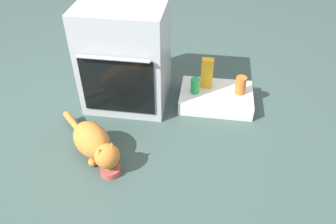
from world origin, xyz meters
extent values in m
plane|color=#384C47|center=(0.00, 0.00, 0.00)|extent=(8.00, 8.00, 0.00)
cube|color=#B7BABF|center=(-0.04, 0.46, 0.39)|extent=(0.60, 0.52, 0.78)
cube|color=black|center=(-0.04, 0.19, 0.29)|extent=(0.51, 0.01, 0.43)
cylinder|color=silver|center=(-0.04, 0.16, 0.53)|extent=(0.48, 0.02, 0.02)
cube|color=white|center=(0.65, 0.48, 0.06)|extent=(0.55, 0.38, 0.11)
cylinder|color=#C64C47|center=(0.03, -0.32, 0.02)|extent=(0.13, 0.13, 0.04)
sphere|color=brown|center=(0.03, -0.32, 0.04)|extent=(0.07, 0.07, 0.07)
ellipsoid|color=#C6752D|center=(-0.13, -0.17, 0.12)|extent=(0.37, 0.37, 0.21)
sphere|color=#C6752D|center=(0.02, -0.31, 0.13)|extent=(0.16, 0.16, 0.16)
cone|color=#C6752D|center=(0.04, -0.28, 0.19)|extent=(0.05, 0.05, 0.07)
cone|color=#C6752D|center=(-0.01, -0.34, 0.19)|extent=(0.05, 0.05, 0.07)
cylinder|color=#C6752D|center=(-0.32, 0.01, 0.07)|extent=(0.23, 0.22, 0.07)
sphere|color=#C6752D|center=(-0.02, -0.19, 0.03)|extent=(0.06, 0.06, 0.06)
sphere|color=#C6752D|center=(-0.10, -0.28, 0.03)|extent=(0.06, 0.06, 0.06)
cylinder|color=#D16023|center=(0.82, 0.49, 0.18)|extent=(0.08, 0.08, 0.14)
cylinder|color=green|center=(0.48, 0.46, 0.17)|extent=(0.07, 0.07, 0.12)
cube|color=orange|center=(0.56, 0.55, 0.23)|extent=(0.09, 0.06, 0.24)
camera|label=1|loc=(0.57, -1.61, 1.59)|focal=35.25mm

